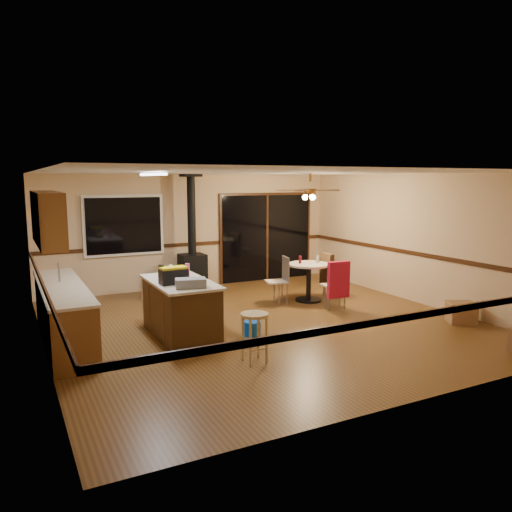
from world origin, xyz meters
TOP-DOWN VIEW (x-y plane):
  - floor at (0.00, 0.00)m, footprint 7.00×7.00m
  - ceiling at (0.00, 0.00)m, footprint 7.00×7.00m
  - wall_back at (0.00, 3.50)m, footprint 7.00×0.00m
  - wall_front at (0.00, -3.50)m, footprint 7.00×0.00m
  - wall_left at (-3.50, 0.00)m, footprint 0.00×7.00m
  - wall_right at (3.50, 0.00)m, footprint 0.00×7.00m
  - chair_rail at (0.00, 0.00)m, footprint 7.00×7.00m
  - window at (-1.60, 3.45)m, footprint 1.72×0.10m
  - sliding_door at (1.90, 3.45)m, footprint 2.52×0.10m
  - lower_cabinets at (-3.20, 0.50)m, footprint 0.60×3.00m
  - countertop at (-3.20, 0.50)m, footprint 0.64×3.04m
  - upper_cabinets at (-3.33, 0.70)m, footprint 0.35×2.00m
  - kitchen_island at (-1.50, 0.00)m, footprint 0.88×1.68m
  - wood_stove at (-0.20, 3.05)m, footprint 0.55×0.50m
  - ceiling_fan at (1.60, 1.05)m, footprint 0.24×0.24m
  - fluorescent_strip at (-1.80, 0.30)m, footprint 0.10×1.20m
  - toolbox_grey at (-1.52, -0.56)m, footprint 0.49×0.35m
  - toolbox_black at (-1.66, -0.17)m, footprint 0.42×0.23m
  - toolbox_yellow_lid at (-1.66, -0.17)m, footprint 0.41×0.22m
  - box_on_island at (-1.59, 0.14)m, footprint 0.24×0.30m
  - bottle_dark at (-1.82, -0.08)m, footprint 0.10×0.10m
  - bottle_pink at (-1.30, 0.21)m, footprint 0.08×0.08m
  - bottle_white at (-1.53, 0.36)m, footprint 0.07×0.07m
  - bar_stool at (-0.98, -1.58)m, footprint 0.39×0.39m
  - blue_bucket at (-0.48, -0.50)m, footprint 0.33×0.33m
  - dining_table at (1.60, 1.05)m, footprint 0.87×0.87m
  - glass_red at (1.45, 1.15)m, footprint 0.07×0.07m
  - glass_cream at (1.78, 1.00)m, footprint 0.09×0.09m
  - chair_left at (1.00, 1.13)m, footprint 0.48×0.48m
  - chair_near at (1.68, 0.17)m, footprint 0.46×0.50m
  - chair_right at (2.12, 1.12)m, footprint 0.50×0.46m
  - box_under_window at (-1.13, 2.81)m, footprint 0.65×0.59m
  - box_corner_b at (3.10, -1.51)m, footprint 0.58×0.55m

SIDE VIEW (x-z plane):
  - floor at x=0.00m, z-range 0.00..0.00m
  - blue_bucket at x=-0.48m, z-range 0.00..0.23m
  - box_corner_b at x=3.10m, z-range 0.00..0.36m
  - box_under_window at x=-1.13m, z-range 0.00..0.42m
  - bar_stool at x=-0.98m, z-range 0.00..0.69m
  - lower_cabinets at x=-3.20m, z-range 0.00..0.86m
  - kitchen_island at x=-1.50m, z-range 0.00..0.90m
  - dining_table at x=1.60m, z-range 0.14..0.92m
  - chair_left at x=1.00m, z-range 0.33..0.85m
  - chair_near at x=1.68m, z-range 0.25..0.95m
  - chair_right at x=2.12m, z-range 0.25..0.95m
  - wood_stove at x=-0.20m, z-range -0.53..1.99m
  - glass_cream at x=1.78m, z-range 0.78..0.93m
  - glass_red at x=1.45m, z-range 0.78..0.94m
  - countertop at x=-3.20m, z-range 0.86..0.90m
  - toolbox_grey at x=-1.52m, z-range 0.90..1.04m
  - box_on_island at x=-1.59m, z-range 0.90..1.08m
  - bottle_white at x=-1.53m, z-range 0.90..1.10m
  - chair_rail at x=0.00m, z-range 0.96..1.04m
  - bottle_pink at x=-1.30m, z-range 0.90..1.13m
  - toolbox_black at x=-1.66m, z-range 0.90..1.13m
  - bottle_dark at x=-1.82m, z-range 0.90..1.19m
  - sliding_door at x=1.90m, z-range 0.00..2.10m
  - toolbox_yellow_lid at x=-1.66m, z-range 1.13..1.16m
  - wall_back at x=0.00m, z-range -2.20..4.80m
  - wall_front at x=0.00m, z-range -2.20..4.80m
  - wall_left at x=-3.50m, z-range -2.20..4.80m
  - wall_right at x=3.50m, z-range -2.20..4.80m
  - window at x=-1.60m, z-range 0.84..2.16m
  - upper_cabinets at x=-3.33m, z-range 1.50..2.30m
  - ceiling_fan at x=1.60m, z-range 1.94..2.49m
  - fluorescent_strip at x=-1.80m, z-range 2.54..2.58m
  - ceiling at x=0.00m, z-range 2.60..2.60m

